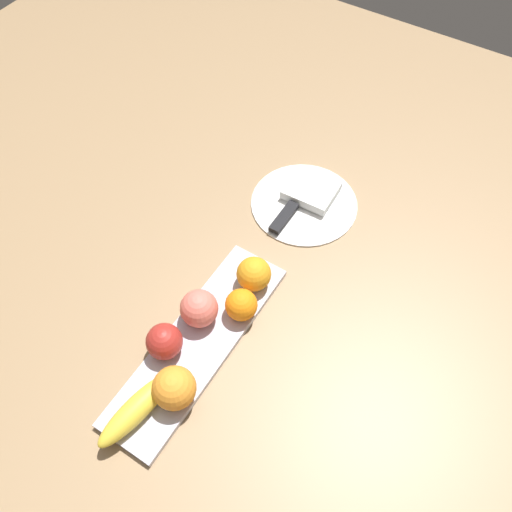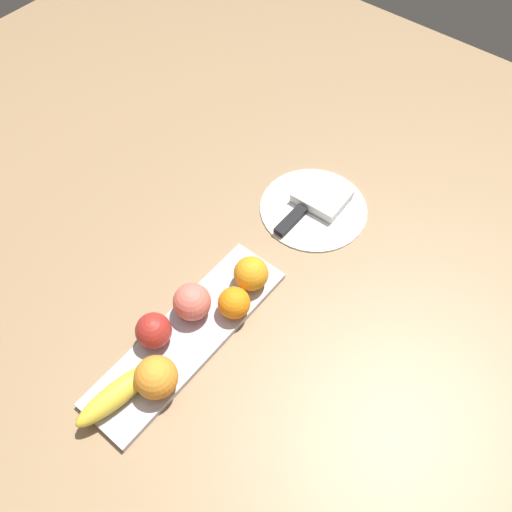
% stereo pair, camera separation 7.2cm
% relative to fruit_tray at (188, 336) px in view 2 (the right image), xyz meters
% --- Properties ---
extents(ground_plane, '(2.40, 2.40, 0.00)m').
position_rel_fruit_tray_xyz_m(ground_plane, '(-0.02, -0.04, -0.01)').
color(ground_plane, '#937451').
extents(fruit_tray, '(0.44, 0.12, 0.01)m').
position_rel_fruit_tray_xyz_m(fruit_tray, '(0.00, 0.00, 0.00)').
color(fruit_tray, '#B3B2C3').
rests_on(fruit_tray, ground_plane).
extents(apple, '(0.07, 0.07, 0.07)m').
position_rel_fruit_tray_xyz_m(apple, '(-0.04, 0.04, 0.04)').
color(apple, '#A62922').
rests_on(apple, fruit_tray).
extents(banana, '(0.16, 0.06, 0.04)m').
position_rel_fruit_tray_xyz_m(banana, '(-0.16, 0.01, 0.03)').
color(banana, yellow).
rests_on(banana, fruit_tray).
extents(orange_near_apple, '(0.06, 0.06, 0.06)m').
position_rel_fruit_tray_xyz_m(orange_near_apple, '(0.09, -0.04, 0.04)').
color(orange_near_apple, orange).
rests_on(orange_near_apple, fruit_tray).
extents(orange_near_banana, '(0.08, 0.08, 0.08)m').
position_rel_fruit_tray_xyz_m(orange_near_banana, '(-0.10, -0.03, 0.04)').
color(orange_near_banana, orange).
rests_on(orange_near_banana, fruit_tray).
extents(orange_center, '(0.07, 0.07, 0.07)m').
position_rel_fruit_tray_xyz_m(orange_center, '(0.16, -0.02, 0.04)').
color(orange_center, orange).
rests_on(orange_center, fruit_tray).
extents(peach, '(0.07, 0.07, 0.07)m').
position_rel_fruit_tray_xyz_m(peach, '(0.04, 0.02, 0.04)').
color(peach, '#E76B5C').
rests_on(peach, fruit_tray).
extents(dinner_plate, '(0.24, 0.24, 0.01)m').
position_rel_fruit_tray_xyz_m(dinner_plate, '(0.40, -0.00, -0.00)').
color(dinner_plate, white).
rests_on(dinner_plate, ground_plane).
extents(folded_napkin, '(0.10, 0.11, 0.02)m').
position_rel_fruit_tray_xyz_m(folded_napkin, '(0.43, 0.00, 0.01)').
color(folded_napkin, white).
rests_on(folded_napkin, dinner_plate).
extents(knife, '(0.18, 0.02, 0.01)m').
position_rel_fruit_tray_xyz_m(knife, '(0.35, 0.01, 0.01)').
color(knife, silver).
rests_on(knife, dinner_plate).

